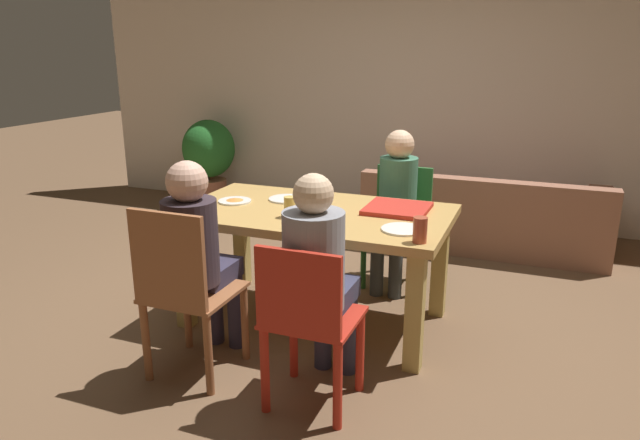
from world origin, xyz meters
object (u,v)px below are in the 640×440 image
drinking_glass_0 (321,200)px  potted_plant (209,155)px  plate_0 (235,200)px  drinking_glass_1 (290,207)px  chair_0 (399,219)px  person_1 (319,269)px  dining_table (314,227)px  plate_1 (403,229)px  couch (483,220)px  plate_2 (287,199)px  person_0 (396,197)px  drinking_glass_3 (420,230)px  chair_1 (308,322)px  drinking_glass_2 (207,206)px  pizza_box_0 (397,208)px  person_2 (198,247)px  chair_2 (184,289)px

drinking_glass_0 → potted_plant: size_ratio=0.14×
plate_0 → drinking_glass_1: size_ratio=1.73×
plate_0 → potted_plant: 2.86m
chair_0 → person_1: bearing=-90.0°
dining_table → plate_1: plate_1 is taller
plate_1 → couch: 2.24m
plate_2 → person_1: bearing=-57.7°
person_0 → person_1: size_ratio=0.98×
chair_0 → drinking_glass_3: bearing=-72.0°
chair_1 → person_1: size_ratio=0.74×
couch → plate_2: bearing=-122.9°
drinking_glass_3 → potted_plant: bearing=137.9°
drinking_glass_1 → couch: (0.96, 2.16, -0.58)m
drinking_glass_2 → drinking_glass_3: (1.36, -0.05, 0.02)m
drinking_glass_2 → couch: size_ratio=0.05×
plate_0 → plate_2: (0.31, 0.18, -0.00)m
pizza_box_0 → person_0: bearing=105.0°
drinking_glass_0 → plate_2: bearing=153.1°
plate_1 → couch: size_ratio=0.12×
person_2 → plate_2: (0.12, 0.93, 0.06)m
chair_1 → couch: (0.54, 2.91, -0.23)m
chair_2 → drinking_glass_2: 0.69m
plate_0 → plate_1: plate_0 is taller
pizza_box_0 → chair_1: bearing=-97.8°
chair_1 → potted_plant: 4.16m
person_0 → couch: size_ratio=0.56×
pizza_box_0 → potted_plant: 3.47m
couch → potted_plant: bearing=173.3°
pizza_box_0 → drinking_glass_2: size_ratio=3.82×
chair_1 → person_2: person_2 is taller
drinking_glass_1 → person_2: bearing=-118.5°
chair_1 → plate_2: 1.31m
chair_1 → drinking_glass_0: bearing=107.4°
chair_2 → couch: (1.27, 2.88, -0.28)m
plate_0 → plate_1: (1.21, -0.20, -0.00)m
plate_0 → person_2: bearing=-75.8°
plate_2 → drinking_glass_2: drinking_glass_2 is taller
dining_table → person_0: person_0 is taller
person_0 → drinking_glass_1: 1.06m
chair_1 → potted_plant: size_ratio=0.91×
drinking_glass_3 → couch: drinking_glass_3 is taller
plate_1 → drinking_glass_1: drinking_glass_1 is taller
drinking_glass_3 → dining_table: bearing=153.3°
drinking_glass_0 → drinking_glass_3: drinking_glass_3 is taller
plate_0 → couch: 2.50m
dining_table → drinking_glass_2: (-0.59, -0.33, 0.17)m
person_0 → drinking_glass_3: (0.42, -1.15, 0.13)m
person_1 → drinking_glass_3: (0.42, 0.42, 0.13)m
chair_1 → drinking_glass_2: bearing=146.5°
plate_2 → drinking_glass_2: 0.60m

